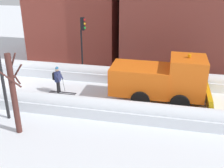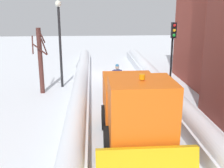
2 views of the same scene
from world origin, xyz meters
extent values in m
plane|color=white|center=(0.00, 10.00, 0.00)|extent=(80.00, 80.00, 0.00)
cube|color=white|center=(-2.49, 10.00, 0.32)|extent=(1.10, 36.00, 0.64)
cylinder|color=white|center=(-2.49, 10.00, 0.64)|extent=(0.90, 34.20, 0.90)
cube|color=white|center=(2.49, 10.00, 0.30)|extent=(1.10, 36.00, 0.60)
cylinder|color=white|center=(2.49, 10.00, 0.60)|extent=(0.90, 34.20, 0.90)
cube|color=orange|center=(0.09, 9.24, 1.40)|extent=(2.30, 3.40, 1.60)
cube|color=orange|center=(0.09, 11.94, 1.75)|extent=(2.20, 2.00, 2.30)
cube|color=black|center=(0.09, 12.90, 2.26)|extent=(1.85, 0.06, 1.01)
cube|color=gold|center=(0.09, 13.29, 0.55)|extent=(3.20, 0.46, 1.13)
cylinder|color=orange|center=(0.09, 11.94, 3.02)|extent=(0.20, 0.20, 0.18)
cylinder|color=black|center=(-1.06, 11.64, 0.55)|extent=(0.25, 1.10, 1.10)
cylinder|color=black|center=(1.24, 11.64, 0.55)|extent=(0.25, 1.10, 1.10)
cylinder|color=black|center=(-1.06, 9.44, 0.55)|extent=(0.25, 1.10, 1.10)
cylinder|color=black|center=(1.24, 9.44, 0.55)|extent=(0.25, 1.10, 1.10)
cylinder|color=black|center=(0.07, 4.02, 0.41)|extent=(0.14, 0.14, 0.82)
cylinder|color=black|center=(0.29, 4.02, 0.41)|extent=(0.14, 0.14, 0.82)
cube|color=navy|center=(0.18, 4.02, 1.13)|extent=(0.42, 0.26, 0.62)
cube|color=black|center=(0.18, 3.81, 1.16)|extent=(0.32, 0.16, 0.44)
sphere|color=tan|center=(0.18, 4.02, 1.60)|extent=(0.24, 0.24, 0.24)
sphere|color=teal|center=(0.18, 4.02, 1.70)|extent=(0.22, 0.22, 0.22)
cylinder|color=navy|center=(-0.08, 4.12, 1.16)|extent=(0.09, 0.33, 0.56)
cylinder|color=navy|center=(0.44, 4.12, 1.16)|extent=(0.09, 0.33, 0.56)
cube|color=black|center=(0.07, 4.27, 0.01)|extent=(0.09, 1.80, 0.03)
cube|color=black|center=(0.29, 4.27, 0.01)|extent=(0.09, 1.80, 0.03)
cylinder|color=#262628|center=(-0.12, 4.24, 0.60)|extent=(0.02, 0.19, 1.19)
cylinder|color=#262628|center=(0.48, 4.24, 0.60)|extent=(0.02, 0.19, 1.19)
cylinder|color=black|center=(-3.05, 4.61, 1.73)|extent=(0.12, 0.12, 3.47)
cube|color=black|center=(-3.05, 4.75, 3.92)|extent=(0.28, 0.24, 0.90)
sphere|color=red|center=(-3.05, 4.88, 4.20)|extent=(0.18, 0.18, 0.18)
sphere|color=gold|center=(-3.05, 4.88, 3.92)|extent=(0.18, 0.18, 0.18)
sphere|color=green|center=(-3.05, 4.88, 3.64)|extent=(0.18, 0.18, 0.18)
cylinder|color=black|center=(3.78, 2.62, 2.62)|extent=(0.16, 0.16, 5.24)
sphere|color=silver|center=(3.78, 2.62, 5.42)|extent=(0.40, 0.40, 0.40)
cylinder|color=#502A25|center=(4.89, 3.88, 2.02)|extent=(0.28, 0.28, 4.04)
cylinder|color=#502A25|center=(4.71, 3.98, 3.60)|extent=(0.34, 0.59, 0.98)
cylinder|color=#502A25|center=(4.60, 3.95, 2.94)|extent=(0.25, 0.90, 1.16)
cylinder|color=#502A25|center=(4.80, 4.14, 2.77)|extent=(0.79, 0.35, 0.76)
cylinder|color=#502A25|center=(5.26, 3.98, 3.06)|extent=(0.29, 1.13, 0.99)
camera|label=1|loc=(15.01, 10.81, 7.46)|focal=43.23mm
camera|label=2|loc=(1.73, 20.65, 5.29)|focal=43.99mm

